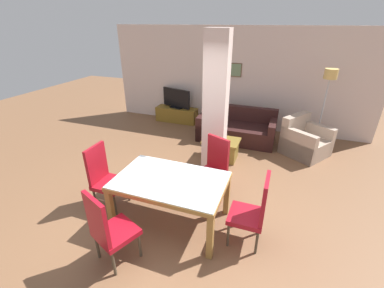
{
  "coord_description": "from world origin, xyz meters",
  "views": [
    {
      "loc": [
        1.35,
        -2.78,
        2.8
      ],
      "look_at": [
        0.0,
        0.9,
        0.91
      ],
      "focal_mm": 24.0,
      "sensor_mm": 36.0,
      "label": 1
    }
  ],
  "objects_px": {
    "tv_stand": "(177,115)",
    "dining_chair_far_right": "(213,166)",
    "tv_screen": "(176,99)",
    "bottle": "(213,132)",
    "floor_lamp": "(329,83)",
    "dining_chair_head_right": "(254,210)",
    "dining_table": "(171,188)",
    "dining_chair_head_left": "(104,176)",
    "dining_chair_near_left": "(108,228)",
    "armchair": "(304,142)",
    "sofa": "(237,129)",
    "coffee_table": "(221,149)"
  },
  "relations": [
    {
      "from": "sofa",
      "to": "coffee_table",
      "type": "relative_size",
      "value": 2.43
    },
    {
      "from": "dining_table",
      "to": "sofa",
      "type": "relative_size",
      "value": 0.83
    },
    {
      "from": "dining_chair_far_right",
      "to": "dining_chair_head_left",
      "type": "relative_size",
      "value": 1.0
    },
    {
      "from": "bottle",
      "to": "tv_screen",
      "type": "height_order",
      "value": "tv_screen"
    },
    {
      "from": "sofa",
      "to": "dining_chair_far_right",
      "type": "bearing_deg",
      "value": 91.53
    },
    {
      "from": "dining_chair_far_right",
      "to": "dining_chair_near_left",
      "type": "height_order",
      "value": "same"
    },
    {
      "from": "tv_screen",
      "to": "coffee_table",
      "type": "bearing_deg",
      "value": 150.97
    },
    {
      "from": "sofa",
      "to": "dining_chair_head_left",
      "type": "bearing_deg",
      "value": 65.89
    },
    {
      "from": "dining_table",
      "to": "dining_chair_head_right",
      "type": "relative_size",
      "value": 1.49
    },
    {
      "from": "bottle",
      "to": "floor_lamp",
      "type": "xyz_separation_m",
      "value": [
        2.27,
        1.35,
        1.0
      ]
    },
    {
      "from": "armchair",
      "to": "coffee_table",
      "type": "xyz_separation_m",
      "value": [
        -1.74,
        -0.88,
        -0.07
      ]
    },
    {
      "from": "dining_chair_near_left",
      "to": "sofa",
      "type": "distance_m",
      "value": 4.35
    },
    {
      "from": "dining_table",
      "to": "dining_chair_head_left",
      "type": "xyz_separation_m",
      "value": [
        -1.17,
        0.0,
        -0.05
      ]
    },
    {
      "from": "dining_chair_head_right",
      "to": "coffee_table",
      "type": "xyz_separation_m",
      "value": [
        -1.0,
        2.21,
        -0.33
      ]
    },
    {
      "from": "dining_table",
      "to": "coffee_table",
      "type": "xyz_separation_m",
      "value": [
        0.2,
        2.21,
        -0.38
      ]
    },
    {
      "from": "bottle",
      "to": "dining_chair_far_right",
      "type": "bearing_deg",
      "value": -74.0
    },
    {
      "from": "sofa",
      "to": "tv_stand",
      "type": "xyz_separation_m",
      "value": [
        -1.97,
        0.67,
        -0.06
      ]
    },
    {
      "from": "dining_chair_far_right",
      "to": "bottle",
      "type": "relative_size",
      "value": 4.34
    },
    {
      "from": "sofa",
      "to": "armchair",
      "type": "relative_size",
      "value": 1.61
    },
    {
      "from": "dining_chair_head_right",
      "to": "sofa",
      "type": "xyz_separation_m",
      "value": [
        -0.87,
        3.34,
        -0.28
      ]
    },
    {
      "from": "armchair",
      "to": "floor_lamp",
      "type": "height_order",
      "value": "floor_lamp"
    },
    {
      "from": "dining_chair_head_right",
      "to": "bottle",
      "type": "bearing_deg",
      "value": 27.59
    },
    {
      "from": "dining_chair_head_right",
      "to": "tv_stand",
      "type": "distance_m",
      "value": 4.93
    },
    {
      "from": "bottle",
      "to": "tv_stand",
      "type": "bearing_deg",
      "value": 134.08
    },
    {
      "from": "dining_chair_head_left",
      "to": "floor_lamp",
      "type": "xyz_separation_m",
      "value": [
        3.41,
        3.7,
        0.99
      ]
    },
    {
      "from": "coffee_table",
      "to": "dining_chair_far_right",
      "type": "bearing_deg",
      "value": -81.79
    },
    {
      "from": "armchair",
      "to": "tv_stand",
      "type": "bearing_deg",
      "value": -70.36
    },
    {
      "from": "dining_chair_near_left",
      "to": "tv_screen",
      "type": "relative_size",
      "value": 1.15
    },
    {
      "from": "armchair",
      "to": "bottle",
      "type": "relative_size",
      "value": 4.81
    },
    {
      "from": "tv_screen",
      "to": "tv_stand",
      "type": "bearing_deg",
      "value": -164.64
    },
    {
      "from": "dining_chair_head_left",
      "to": "bottle",
      "type": "distance_m",
      "value": 2.61
    },
    {
      "from": "sofa",
      "to": "tv_stand",
      "type": "height_order",
      "value": "sofa"
    },
    {
      "from": "tv_stand",
      "to": "tv_screen",
      "type": "bearing_deg",
      "value": 180.0
    },
    {
      "from": "dining_table",
      "to": "sofa",
      "type": "distance_m",
      "value": 3.37
    },
    {
      "from": "dining_chair_far_right",
      "to": "tv_stand",
      "type": "xyz_separation_m",
      "value": [
        -2.03,
        3.12,
        -0.34
      ]
    },
    {
      "from": "dining_chair_far_right",
      "to": "dining_chair_near_left",
      "type": "relative_size",
      "value": 1.0
    },
    {
      "from": "dining_chair_head_right",
      "to": "floor_lamp",
      "type": "distance_m",
      "value": 3.97
    },
    {
      "from": "sofa",
      "to": "bottle",
      "type": "bearing_deg",
      "value": 70.52
    },
    {
      "from": "dining_chair_far_right",
      "to": "bottle",
      "type": "height_order",
      "value": "dining_chair_far_right"
    },
    {
      "from": "dining_chair_far_right",
      "to": "dining_chair_near_left",
      "type": "xyz_separation_m",
      "value": [
        -0.79,
        -1.83,
        0.0
      ]
    },
    {
      "from": "coffee_table",
      "to": "tv_stand",
      "type": "xyz_separation_m",
      "value": [
        -1.84,
        1.8,
        -0.01
      ]
    },
    {
      "from": "dining_chair_head_left",
      "to": "armchair",
      "type": "xyz_separation_m",
      "value": [
        3.11,
        3.09,
        -0.26
      ]
    },
    {
      "from": "tv_stand",
      "to": "tv_screen",
      "type": "height_order",
      "value": "tv_screen"
    },
    {
      "from": "dining_chair_near_left",
      "to": "bottle",
      "type": "distance_m",
      "value": 3.31
    },
    {
      "from": "coffee_table",
      "to": "floor_lamp",
      "type": "bearing_deg",
      "value": 36.09
    },
    {
      "from": "floor_lamp",
      "to": "armchair",
      "type": "bearing_deg",
      "value": -116.56
    },
    {
      "from": "dining_chair_near_left",
      "to": "sofa",
      "type": "xyz_separation_m",
      "value": [
        0.72,
        4.28,
        -0.28
      ]
    },
    {
      "from": "dining_table",
      "to": "tv_screen",
      "type": "relative_size",
      "value": 1.72
    },
    {
      "from": "dining_chair_head_right",
      "to": "dining_chair_far_right",
      "type": "xyz_separation_m",
      "value": [
        -0.81,
        0.89,
        0.0
      ]
    },
    {
      "from": "tv_stand",
      "to": "dining_chair_far_right",
      "type": "bearing_deg",
      "value": -56.96
    }
  ]
}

